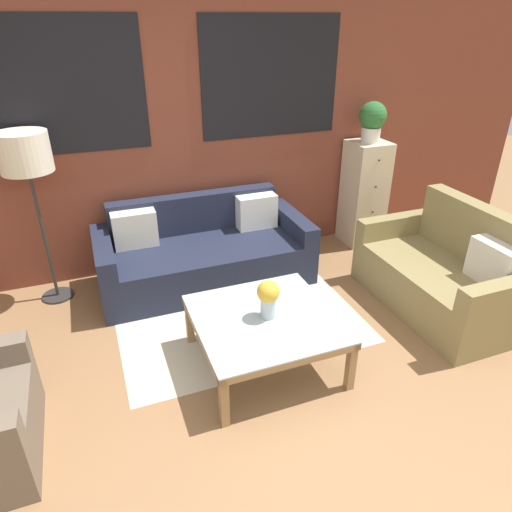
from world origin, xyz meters
name	(u,v)px	position (x,y,z in m)	size (l,w,h in m)	color
ground_plane	(274,425)	(0.00, 0.00, 0.00)	(16.00, 16.00, 0.00)	#8E6642
wall_back_brick	(176,126)	(0.00, 2.44, 1.41)	(8.40, 0.09, 2.80)	brown
rug	(238,318)	(0.16, 1.19, 0.00)	(2.01, 1.46, 0.00)	beige
couch_dark	(204,253)	(0.08, 1.95, 0.28)	(1.99, 0.88, 0.78)	#1E2338
settee_vintage	(444,276)	(1.91, 0.73, 0.31)	(0.80, 1.46, 0.92)	olive
coffee_table	(265,324)	(0.16, 0.58, 0.36)	(0.98, 0.98, 0.42)	silver
floor_lamp	(25,158)	(-1.29, 2.12, 1.31)	(0.41, 0.41, 1.52)	#2D2D2D
drawer_cabinet	(364,194)	(1.99, 2.16, 0.57)	(0.40, 0.41, 1.15)	beige
potted_plant	(372,119)	(1.99, 2.16, 1.38)	(0.28, 0.28, 0.41)	silver
flower_vase	(268,296)	(0.19, 0.58, 0.59)	(0.16, 0.16, 0.29)	#ADBCC6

